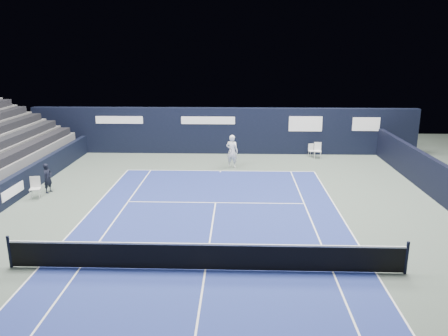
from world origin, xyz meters
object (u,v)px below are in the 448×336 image
object	(u,v)px
tennis_net	(205,256)
tennis_player	(232,151)
folding_chair_back_a	(311,148)
folding_chair_back_b	(318,149)
line_judge_chair	(35,186)

from	to	relation	value
tennis_net	tennis_player	distance (m)	12.72
folding_chair_back_a	tennis_player	size ratio (longest dim) A/B	0.43
tennis_player	tennis_net	bearing A→B (deg)	-93.00
folding_chair_back_a	tennis_net	world-z (taller)	tennis_net
folding_chair_back_b	tennis_player	xyz separation A→B (m)	(-5.57, -2.56, 0.41)
folding_chair_back_a	tennis_net	xyz separation A→B (m)	(-5.88, -15.65, -0.06)
folding_chair_back_b	tennis_net	distance (m)	16.48
line_judge_chair	tennis_player	distance (m)	11.04
folding_chair_back_b	line_judge_chair	world-z (taller)	line_judge_chair
tennis_net	tennis_player	size ratio (longest dim) A/B	6.45
tennis_net	tennis_player	bearing A→B (deg)	87.00
line_judge_chair	tennis_net	xyz separation A→B (m)	(8.66, -6.81, -0.09)
folding_chair_back_b	tennis_player	world-z (taller)	tennis_player
folding_chair_back_b	tennis_net	xyz separation A→B (m)	(-6.23, -15.26, -0.08)
folding_chair_back_b	tennis_net	bearing A→B (deg)	-105.84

